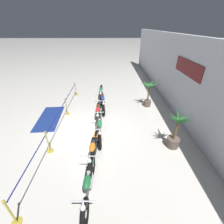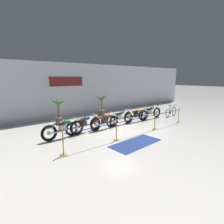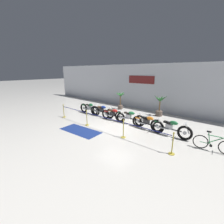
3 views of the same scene
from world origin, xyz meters
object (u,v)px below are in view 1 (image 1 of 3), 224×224
object	(u,v)px
stanchion_far_left	(65,104)
motorcycle_green_3	(100,127)
stanchion_mid_right	(49,145)
floor_banner	(50,118)
motorcycle_blue_1	(103,102)
stanchion_far_right	(13,216)
motorcycle_green_0	(101,93)
motorcycle_red_2	(98,113)
motorcycle_green_5	(89,184)
motorcycle_orange_4	(94,150)
stanchion_mid_left	(67,109)
potted_palm_right_of_row	(176,131)
potted_palm_left_of_row	(149,92)

from	to	relation	value
stanchion_far_left	motorcycle_green_3	bearing A→B (deg)	46.92
stanchion_mid_right	floor_banner	world-z (taller)	stanchion_mid_right
motorcycle_blue_1	floor_banner	bearing A→B (deg)	-70.66
stanchion_far_left	stanchion_far_right	distance (m)	5.60
stanchion_far_left	floor_banner	bearing A→B (deg)	-71.16
motorcycle_green_0	motorcycle_red_2	size ratio (longest dim) A/B	1.09
motorcycle_green_0	motorcycle_green_5	distance (m)	6.84
motorcycle_orange_4	motorcycle_green_5	world-z (taller)	motorcycle_green_5
motorcycle_red_2	stanchion_mid_left	size ratio (longest dim) A/B	2.03
motorcycle_green_5	stanchion_far_right	size ratio (longest dim) A/B	2.28
motorcycle_green_0	potted_palm_right_of_row	xyz separation A→B (m)	(4.76, 3.33, 0.34)
motorcycle_red_2	stanchion_mid_right	bearing A→B (deg)	-39.18
motorcycle_blue_1	motorcycle_green_5	size ratio (longest dim) A/B	0.99
stanchion_mid_left	floor_banner	size ratio (longest dim) A/B	0.40
motorcycle_green_3	stanchion_far_right	bearing A→B (deg)	-29.34
motorcycle_green_0	motorcycle_green_3	size ratio (longest dim) A/B	0.98
potted_palm_left_of_row	stanchion_mid_right	world-z (taller)	potted_palm_left_of_row
motorcycle_green_0	motorcycle_red_2	bearing A→B (deg)	-0.82
motorcycle_green_5	stanchion_mid_left	xyz separation A→B (m)	(-4.93, -1.88, -0.13)
motorcycle_red_2	motorcycle_green_0	bearing A→B (deg)	179.18
potted_palm_right_of_row	motorcycle_blue_1	bearing A→B (deg)	-137.55
motorcycle_green_3	potted_palm_right_of_row	world-z (taller)	potted_palm_right_of_row
stanchion_far_right	floor_banner	size ratio (longest dim) A/B	0.40
motorcycle_orange_4	stanchion_mid_left	xyz separation A→B (m)	(-3.51, -1.90, -0.11)
motorcycle_green_3	potted_palm_left_of_row	world-z (taller)	potted_palm_left_of_row
motorcycle_red_2	stanchion_far_right	xyz separation A→B (m)	(5.00, -1.90, -0.10)
motorcycle_orange_4	motorcycle_green_3	bearing A→B (deg)	173.82
motorcycle_green_3	motorcycle_green_0	bearing A→B (deg)	-178.33
potted_palm_left_of_row	motorcycle_green_3	bearing A→B (deg)	-44.28
motorcycle_red_2	motorcycle_green_3	xyz separation A→B (m)	(1.34, 0.15, 0.03)
stanchion_mid_left	stanchion_mid_right	bearing A→B (deg)	0.00
motorcycle_green_0	floor_banner	size ratio (longest dim) A/B	0.88
motorcycle_orange_4	potted_palm_left_of_row	bearing A→B (deg)	145.31
motorcycle_green_5	floor_banner	size ratio (longest dim) A/B	0.90
motorcycle_green_0	potted_palm_left_of_row	xyz separation A→B (m)	(0.96, 3.05, 0.46)
stanchion_far_left	motorcycle_green_0	bearing A→B (deg)	136.45
motorcycle_red_2	stanchion_mid_left	xyz separation A→B (m)	(-0.71, -1.90, -0.10)
motorcycle_green_3	stanchion_far_left	distance (m)	2.83
motorcycle_green_0	motorcycle_green_5	bearing A→B (deg)	-0.48
motorcycle_green_5	stanchion_far_left	world-z (taller)	stanchion_far_left
motorcycle_orange_4	floor_banner	distance (m)	4.20
potted_palm_left_of_row	stanchion_far_left	size ratio (longest dim) A/B	0.21
stanchion_mid_right	stanchion_far_right	xyz separation A→B (m)	(2.66, 0.00, 0.00)
stanchion_far_left	potted_palm_left_of_row	bearing A→B (deg)	102.23
stanchion_mid_left	floor_banner	bearing A→B (deg)	-64.58
motorcycle_green_3	stanchion_far_right	world-z (taller)	stanchion_far_right
potted_palm_left_of_row	stanchion_far_left	distance (m)	5.11
stanchion_far_left	stanchion_mid_left	bearing A→B (deg)	180.00
motorcycle_green_3	stanchion_mid_left	distance (m)	2.91
stanchion_far_left	floor_banner	distance (m)	1.21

